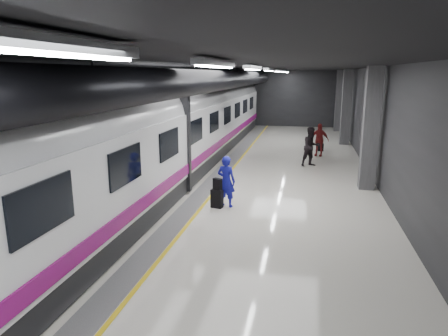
# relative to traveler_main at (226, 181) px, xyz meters

# --- Properties ---
(ground) EXTENTS (40.00, 40.00, 0.00)m
(ground) POSITION_rel_traveler_main_xyz_m (0.20, 1.14, -0.84)
(ground) COLOR silver
(ground) RESTS_ON ground
(platform_hall) EXTENTS (10.02, 40.02, 4.51)m
(platform_hall) POSITION_rel_traveler_main_xyz_m (-0.09, 2.09, 2.70)
(platform_hall) COLOR black
(platform_hall) RESTS_ON ground
(train) EXTENTS (3.05, 38.00, 4.05)m
(train) POSITION_rel_traveler_main_xyz_m (-3.05, 1.14, 1.23)
(train) COLOR black
(train) RESTS_ON ground
(traveler_main) EXTENTS (0.69, 0.53, 1.68)m
(traveler_main) POSITION_rel_traveler_main_xyz_m (0.00, 0.00, 0.00)
(traveler_main) COLOR #1717B2
(traveler_main) RESTS_ON ground
(suitcase_main) EXTENTS (0.41, 0.30, 0.60)m
(suitcase_main) POSITION_rel_traveler_main_xyz_m (-0.27, -0.19, -0.54)
(suitcase_main) COLOR black
(suitcase_main) RESTS_ON ground
(shoulder_bag) EXTENTS (0.32, 0.26, 0.37)m
(shoulder_bag) POSITION_rel_traveler_main_xyz_m (-0.25, -0.21, -0.05)
(shoulder_bag) COLOR black
(shoulder_bag) RESTS_ON suitcase_main
(traveler_far_a) EXTENTS (1.12, 1.04, 1.83)m
(traveler_far_a) POSITION_rel_traveler_main_xyz_m (2.70, 6.55, 0.08)
(traveler_far_a) COLOR black
(traveler_far_a) RESTS_ON ground
(traveler_far_b) EXTENTS (1.07, 0.64, 1.71)m
(traveler_far_b) POSITION_rel_traveler_main_xyz_m (3.12, 9.08, 0.02)
(traveler_far_b) COLOR maroon
(traveler_far_b) RESTS_ON ground
(suitcase_far) EXTENTS (0.30, 0.20, 0.44)m
(suitcase_far) POSITION_rel_traveler_main_xyz_m (3.28, 10.46, -0.62)
(suitcase_far) COLOR black
(suitcase_far) RESTS_ON ground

